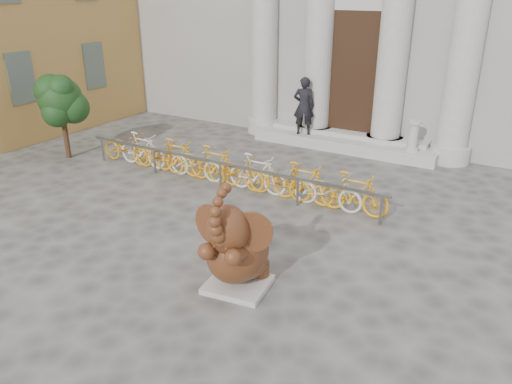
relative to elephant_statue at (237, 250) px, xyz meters
The scene contains 7 objects.
ground 1.79m from the elephant_statue, 148.22° to the right, with size 80.00×80.00×0.00m, color #474442.
entrance_steps 8.68m from the elephant_statue, 99.18° to the left, with size 6.00×1.20×0.36m, color #A8A59E.
elephant_statue is the anchor object (origin of this frame).
bike_rack 4.92m from the elephant_statue, 126.27° to the left, with size 8.92×0.53×1.00m.
tree 9.01m from the elephant_statue, 157.86° to the left, with size 1.47×1.34×2.55m.
pedestrian 8.72m from the elephant_statue, 108.19° to the left, with size 0.68×0.45×1.87m, color black.
balustrade_post 8.29m from the elephant_statue, 84.10° to the left, with size 0.38×0.38×0.93m.
Camera 1 is at (5.45, -5.36, 4.93)m, focal length 35.00 mm.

